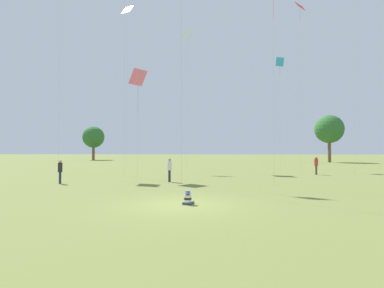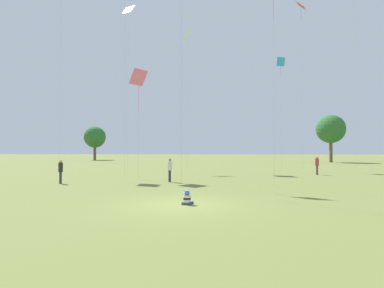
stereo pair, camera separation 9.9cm
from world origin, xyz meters
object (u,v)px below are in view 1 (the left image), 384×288
object	(u,v)px
person_standing_0	(169,168)
person_standing_2	(316,164)
person_standing_1	(60,169)
seated_toddler	(188,198)
kite_8	(186,37)
kite_1	(280,66)
distant_tree_0	(329,129)
distant_tree_1	(93,137)
kite_2	(128,14)
kite_7	(138,79)
kite_6	(300,12)

from	to	relation	value
person_standing_0	person_standing_2	bearing A→B (deg)	-53.88
person_standing_1	seated_toddler	bearing A→B (deg)	53.93
person_standing_1	kite_8	size ratio (longest dim) A/B	0.10
kite_1	distant_tree_0	distance (m)	25.98
person_standing_0	distant_tree_1	world-z (taller)	distant_tree_1
seated_toddler	kite_1	size ratio (longest dim) A/B	0.04
person_standing_2	kite_8	bearing A→B (deg)	22.29
kite_1	distant_tree_1	size ratio (longest dim) A/B	1.69
kite_2	kite_7	size ratio (longest dim) A/B	2.39
distant_tree_0	distant_tree_1	bearing A→B (deg)	168.27
person_standing_0	distant_tree_1	bearing A→B (deg)	34.11
seated_toddler	person_standing_0	size ratio (longest dim) A/B	0.34
seated_toddler	distant_tree_0	size ratio (longest dim) A/B	0.07
person_standing_1	kite_2	bearing A→B (deg)	-177.07
kite_6	distant_tree_1	world-z (taller)	kite_6
seated_toddler	distant_tree_1	bearing A→B (deg)	129.54
person_standing_1	distant_tree_1	size ratio (longest dim) A/B	0.20
seated_toddler	distant_tree_1	world-z (taller)	distant_tree_1
seated_toddler	kite_7	size ratio (longest dim) A/B	0.07
person_standing_1	distant_tree_0	size ratio (longest dim) A/B	0.18
person_standing_2	seated_toddler	bearing A→B (deg)	106.78
seated_toddler	distant_tree_0	distance (m)	50.10
kite_1	distant_tree_1	bearing A→B (deg)	-15.79
person_standing_2	person_standing_1	bearing A→B (deg)	74.37
distant_tree_0	kite_6	bearing A→B (deg)	-117.77
person_standing_1	kite_2	xyz separation A→B (m)	(-0.45, 16.89, 18.07)
seated_toddler	kite_6	xyz separation A→B (m)	(11.17, 23.02, 18.05)
kite_1	kite_6	size ratio (longest dim) A/B	0.67
kite_8	distant_tree_1	size ratio (longest dim) A/B	2.11
seated_toddler	person_standing_2	distance (m)	18.64
seated_toddler	kite_2	size ratio (longest dim) A/B	0.03
person_standing_0	person_standing_1	bearing A→B (deg)	108.83
kite_7	distant_tree_1	world-z (taller)	kite_7
distant_tree_0	person_standing_2	bearing A→B (deg)	-112.76
seated_toddler	kite_2	world-z (taller)	kite_2
person_standing_0	kite_6	distance (m)	26.15
person_standing_0	person_standing_2	world-z (taller)	same
kite_6	distant_tree_1	bearing A→B (deg)	126.99
kite_2	kite_8	xyz separation A→B (m)	(7.44, -1.70, -3.71)
seated_toddler	kite_8	size ratio (longest dim) A/B	0.04
person_standing_0	kite_8	size ratio (longest dim) A/B	0.10
person_standing_1	kite_2	world-z (taller)	kite_2
seated_toddler	kite_7	world-z (taller)	kite_7
person_standing_1	kite_6	distance (m)	31.11
seated_toddler	kite_2	distance (m)	31.77
kite_1	person_standing_0	bearing A→B (deg)	79.55
kite_1	kite_8	world-z (taller)	kite_8
kite_1	distant_tree_1	distance (m)	47.58
kite_2	kite_6	bearing A→B (deg)	66.85
distant_tree_0	seated_toddler	bearing A→B (deg)	-116.80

